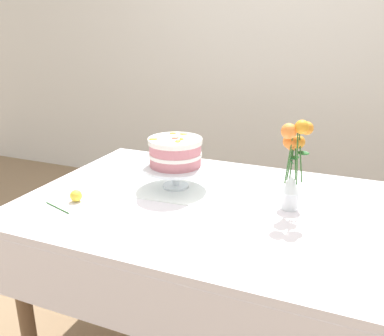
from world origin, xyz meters
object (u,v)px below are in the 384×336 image
layer_cake (175,152)px  flower_vase (293,164)px  cake_stand (175,169)px  fallen_rose (75,196)px  dining_table (203,224)px

layer_cake → flower_vase: bearing=-3.5°
cake_stand → flower_vase: bearing=-3.5°
layer_cake → fallen_rose: 0.43m
dining_table → fallen_rose: fallen_rose is taller
dining_table → cake_stand: size_ratio=4.83×
layer_cake → flower_vase: flower_vase is taller
dining_table → cake_stand: 0.26m
dining_table → flower_vase: size_ratio=4.04×
layer_cake → flower_vase: 0.48m
fallen_rose → dining_table: bearing=20.8°
cake_stand → layer_cake: 0.08m
dining_table → flower_vase: flower_vase is taller
layer_cake → fallen_rose: bearing=-136.4°
dining_table → flower_vase: (0.32, 0.08, 0.27)m
layer_cake → flower_vase: size_ratio=0.64×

